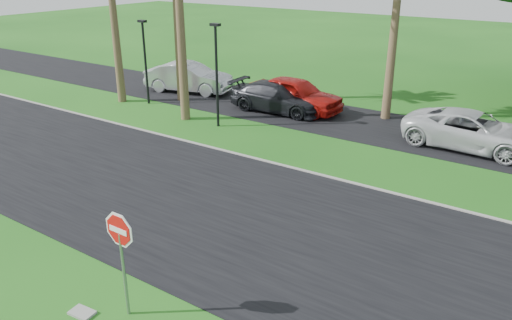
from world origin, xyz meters
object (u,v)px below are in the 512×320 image
Objects in this scene: car_silver at (189,78)px; car_dark at (278,98)px; stop_sign_near at (121,244)px; car_red at (295,94)px; car_minivan at (472,131)px.

car_dark is at bearing -108.82° from car_silver.
car_red is (-4.82, 15.70, -0.93)m from stop_sign_near.
car_red reaches higher than car_dark.
car_dark is at bearing 91.54° from car_minivan.
stop_sign_near is at bearing -160.92° from car_red.
stop_sign_near reaches higher than car_silver.
stop_sign_near is at bearing 167.85° from car_minivan.
car_silver is 0.94× the size of car_minivan.
stop_sign_near is 15.46m from car_minivan.
car_dark is (-5.46, 15.06, -1.05)m from stop_sign_near.
stop_sign_near reaches higher than car_red.
car_minivan is at bearing -106.43° from car_silver.
car_silver is at bearing 89.91° from car_minivan.
car_minivan is at bearing 75.53° from stop_sign_near.
car_dark is at bearing 109.94° from stop_sign_near.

